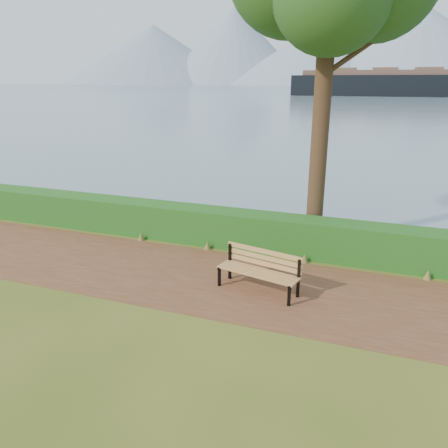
% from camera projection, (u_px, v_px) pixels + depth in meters
% --- Properties ---
extents(ground, '(140.00, 140.00, 0.00)m').
position_uv_depth(ground, '(218.00, 287.00, 9.94)').
color(ground, '#445117').
rests_on(ground, ground).
extents(path, '(40.00, 3.40, 0.01)m').
position_uv_depth(path, '(223.00, 281.00, 10.20)').
color(path, '#512A1B').
rests_on(path, ground).
extents(hedge, '(32.00, 0.85, 1.00)m').
position_uv_depth(hedge, '(251.00, 231.00, 12.10)').
color(hedge, '#164E17').
rests_on(hedge, ground).
extents(water, '(700.00, 510.00, 0.00)m').
position_uv_depth(water, '(385.00, 88.00, 241.59)').
color(water, slate).
rests_on(water, ground).
extents(mountains, '(585.00, 190.00, 70.00)m').
position_uv_depth(mountains, '(380.00, 50.00, 366.00)').
color(mountains, gray).
rests_on(mountains, ground).
extents(bench, '(1.92, 0.93, 0.93)m').
position_uv_depth(bench, '(260.00, 268.00, 9.63)').
color(bench, black).
rests_on(bench, ground).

